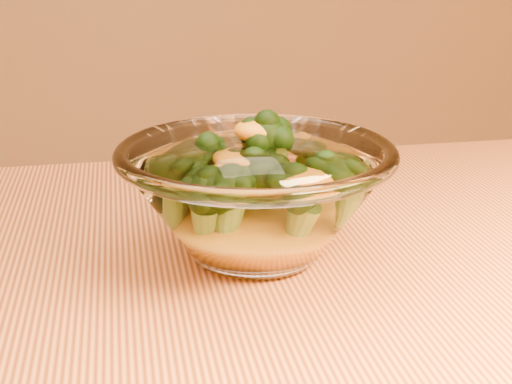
# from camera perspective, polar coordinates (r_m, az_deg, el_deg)

# --- Properties ---
(glass_bowl) EXTENTS (0.21, 0.21, 0.09)m
(glass_bowl) POSITION_cam_1_polar(r_m,az_deg,el_deg) (0.55, 0.00, -0.46)
(glass_bowl) COLOR white
(glass_bowl) RESTS_ON table
(cheese_sauce) EXTENTS (0.11, 0.11, 0.03)m
(cheese_sauce) POSITION_cam_1_polar(r_m,az_deg,el_deg) (0.55, 0.00, -2.40)
(cheese_sauce) COLOR #F3AD14
(cheese_sauce) RESTS_ON glass_bowl
(broccoli_heap) EXTENTS (0.14, 0.13, 0.08)m
(broccoli_heap) POSITION_cam_1_polar(r_m,az_deg,el_deg) (0.55, 0.06, 1.22)
(broccoli_heap) COLOR black
(broccoli_heap) RESTS_ON cheese_sauce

